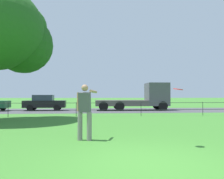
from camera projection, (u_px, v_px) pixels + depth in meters
The scene contains 7 objects.
ground_plane at pixel (147, 163), 4.88m from camera, with size 300.00×300.00×0.00m, color #387528.
street_strip at pixel (104, 110), 22.53m from camera, with size 80.00×7.58×0.01m, color #424247.
park_fence at pixel (109, 107), 16.13m from camera, with size 32.45×0.04×1.00m.
person_thrower at pixel (85, 110), 7.42m from camera, with size 0.68×0.73×1.83m.
frisbee at pixel (178, 89), 6.53m from camera, with size 0.38×0.38×0.06m.
car_black_far_left at pixel (45, 103), 22.37m from camera, with size 4.05×1.91×1.54m.
flatbed_truck_right at pixel (143, 98), 22.99m from camera, with size 7.34×2.54×2.75m.
Camera 1 is at (-1.18, -4.84, 1.46)m, focal length 36.35 mm.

